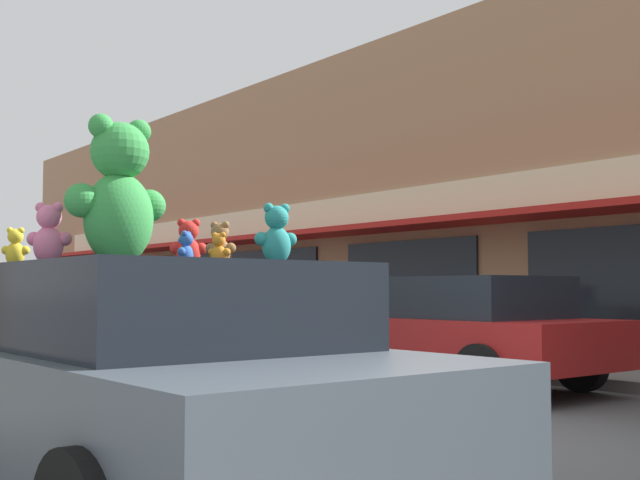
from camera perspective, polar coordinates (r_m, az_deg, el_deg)
The scene contains 13 objects.
ground_plane at distance 7.18m, azimuth 8.66°, elevation -13.98°, with size 260.00×260.00×0.00m, color #424244.
storefront_row at distance 23.93m, azimuth 11.87°, elevation 1.96°, with size 13.00×41.94×7.18m.
plush_art_car at distance 4.88m, azimuth -11.96°, elevation -9.58°, with size 2.08×4.23×1.45m.
teddy_bear_giant at distance 4.96m, azimuth -14.12°, elevation 3.24°, with size 0.66×0.41×0.89m.
teddy_bear_red at distance 5.94m, azimuth -9.34°, elevation -0.36°, with size 0.28×0.22×0.37m.
teddy_bear_brown at distance 5.33m, azimuth -7.13°, elevation -0.37°, with size 0.18×0.23×0.31m.
teddy_bear_orange at distance 5.11m, azimuth -7.21°, elevation -0.71°, with size 0.13×0.16×0.22m.
teddy_bear_teal at distance 4.76m, azimuth -3.12°, elevation 0.35°, with size 0.28×0.19×0.37m.
teddy_bear_yellow at distance 5.43m, azimuth -20.85°, elevation -0.51°, with size 0.18×0.16×0.25m.
teddy_bear_blue at distance 5.23m, azimuth -9.52°, elevation -0.67°, with size 0.16×0.15×0.23m.
teddy_bear_pink at distance 5.06m, azimuth -18.73°, elevation 0.35°, with size 0.27×0.25×0.38m.
parked_car_far_center at distance 10.98m, azimuth 9.21°, elevation -6.08°, with size 2.13×4.42×1.48m.
parked_car_far_right at distance 15.14m, azimuth -5.98°, elevation -5.46°, with size 2.15×4.39×1.44m.
Camera 1 is at (-5.14, -4.84, 1.30)m, focal length 45.00 mm.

